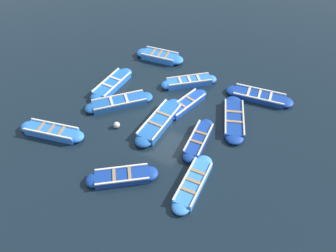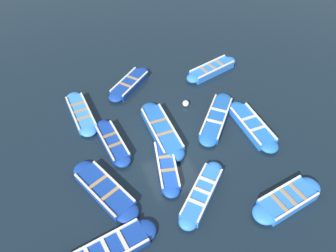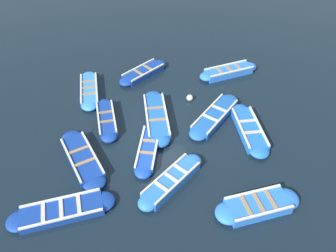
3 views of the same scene
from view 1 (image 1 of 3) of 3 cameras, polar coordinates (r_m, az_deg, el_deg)
ground_plane at (r=17.97m, az=-0.82°, el=2.03°), size 120.00×120.00×0.00m
boat_inner_gap at (r=17.28m, az=-1.48°, el=0.77°), size 4.03×1.00×0.45m
boat_far_corner at (r=22.20m, az=-1.45°, el=12.04°), size 1.39×3.38×0.46m
boat_outer_left at (r=19.95m, az=3.70°, el=7.68°), size 2.81×3.06×0.44m
boat_alongside at (r=15.08m, az=-7.99°, el=-8.74°), size 2.65×3.09×0.40m
boat_mid_row at (r=19.62m, az=15.57°, el=5.02°), size 1.47×3.95×0.37m
boat_bow_out at (r=14.79m, az=4.39°, el=-9.90°), size 3.50×1.04×0.38m
boat_stern_in at (r=18.42m, az=3.19°, el=3.84°), size 3.33×1.46×0.36m
boat_end_of_row at (r=17.85m, az=11.42°, el=1.26°), size 3.82×2.28×0.37m
boat_tucked at (r=16.47m, az=5.35°, el=-2.39°), size 3.18×1.04×0.40m
boat_centre at (r=17.77m, az=-19.56°, el=-0.92°), size 1.60×3.60×0.46m
boat_outer_right at (r=20.02m, az=-9.73°, el=7.16°), size 3.61×0.95×0.41m
boat_near_quay at (r=18.68m, az=-8.48°, el=4.10°), size 3.42×3.25×0.39m
buoy_orange_near at (r=17.35m, az=-8.93°, el=0.19°), size 0.33×0.33×0.33m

